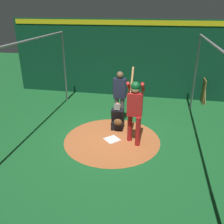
% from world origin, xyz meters
% --- Properties ---
extents(ground_plane, '(26.78, 26.78, 0.00)m').
position_xyz_m(ground_plane, '(0.00, 0.00, 0.00)').
color(ground_plane, '#195B28').
extents(dirt_circle, '(2.99, 2.99, 0.01)m').
position_xyz_m(dirt_circle, '(0.00, 0.00, 0.00)').
color(dirt_circle, '#B76033').
rests_on(dirt_circle, ground).
extents(home_plate, '(0.59, 0.59, 0.01)m').
position_xyz_m(home_plate, '(0.00, 0.00, 0.01)').
color(home_plate, white).
rests_on(home_plate, dirt_circle).
extents(batter, '(0.68, 0.49, 2.25)m').
position_xyz_m(batter, '(0.03, 0.67, 1.20)').
color(batter, maroon).
rests_on(batter, ground).
extents(catcher, '(0.58, 0.40, 0.97)m').
position_xyz_m(catcher, '(-0.74, 0.05, 0.38)').
color(catcher, black).
rests_on(catcher, ground).
extents(umpire, '(0.23, 0.49, 1.84)m').
position_xyz_m(umpire, '(-1.41, -0.00, 1.04)').
color(umpire, '#4C4C51').
rests_on(umpire, ground).
extents(back_wall, '(0.22, 10.78, 3.37)m').
position_xyz_m(back_wall, '(-4.27, 0.00, 1.70)').
color(back_wall, '#0C3D26').
rests_on(back_wall, ground).
extents(cage_frame, '(6.23, 5.40, 2.93)m').
position_xyz_m(cage_frame, '(0.00, 0.00, 2.10)').
color(cage_frame, gray).
rests_on(cage_frame, ground).
extents(bat_rack, '(0.94, 0.20, 1.05)m').
position_xyz_m(bat_rack, '(-4.02, 3.23, 0.49)').
color(bat_rack, olive).
rests_on(bat_rack, ground).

